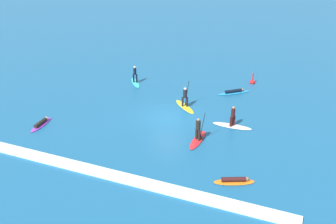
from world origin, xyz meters
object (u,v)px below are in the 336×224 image
(surfer_on_purple_board, at_px, (41,123))
(surfer_on_white_board, at_px, (232,122))
(surfer_on_blue_board, at_px, (234,92))
(surfer_on_yellow_board, at_px, (185,102))
(marker_buoy, at_px, (252,82))
(surfer_on_teal_board, at_px, (135,79))
(surfer_on_red_board, at_px, (198,135))
(surfer_on_orange_board, at_px, (234,181))

(surfer_on_purple_board, relative_size, surfer_on_white_board, 0.84)
(surfer_on_blue_board, distance_m, surfer_on_yellow_board, 5.55)
(surfer_on_blue_board, xyz_separation_m, surfer_on_white_board, (1.35, -6.40, 0.26))
(surfer_on_white_board, bearing_deg, marker_buoy, 90.46)
(surfer_on_teal_board, bearing_deg, surfer_on_white_board, -152.81)
(surfer_on_blue_board, height_order, surfer_on_yellow_board, surfer_on_yellow_board)
(surfer_on_red_board, distance_m, marker_buoy, 12.56)
(surfer_on_teal_board, xyz_separation_m, surfer_on_yellow_board, (6.36, -3.31, 0.04))
(surfer_on_yellow_board, bearing_deg, surfer_on_red_board, 161.70)
(surfer_on_purple_board, distance_m, surfer_on_yellow_board, 11.85)
(marker_buoy, bearing_deg, surfer_on_purple_board, -132.87)
(surfer_on_blue_board, distance_m, surfer_on_white_board, 6.54)
(surfer_on_blue_board, xyz_separation_m, surfer_on_red_board, (-0.48, -9.43, 0.32))
(surfer_on_teal_board, distance_m, surfer_on_red_board, 12.29)
(marker_buoy, bearing_deg, surfer_on_red_board, -97.33)
(surfer_on_purple_board, height_order, surfer_on_red_board, surfer_on_red_board)
(surfer_on_purple_board, distance_m, surfer_on_white_board, 14.95)
(surfer_on_red_board, height_order, marker_buoy, surfer_on_red_board)
(surfer_on_yellow_board, bearing_deg, surfer_on_blue_board, -83.25)
(surfer_on_teal_board, height_order, marker_buoy, surfer_on_teal_board)
(surfer_on_blue_board, height_order, surfer_on_white_board, surfer_on_white_board)
(surfer_on_purple_board, relative_size, surfer_on_orange_board, 1.00)
(surfer_on_blue_board, relative_size, surfer_on_yellow_board, 1.09)
(surfer_on_blue_board, bearing_deg, surfer_on_white_board, -117.32)
(surfer_on_white_board, relative_size, surfer_on_yellow_board, 1.16)
(surfer_on_yellow_board, xyz_separation_m, marker_buoy, (4.36, 7.52, -0.33))
(surfer_on_white_board, distance_m, surfer_on_orange_board, 7.21)
(surfer_on_orange_board, bearing_deg, surfer_on_yellow_board, 102.05)
(surfer_on_purple_board, height_order, surfer_on_white_board, surfer_on_white_board)
(surfer_on_blue_board, xyz_separation_m, surfer_on_orange_board, (3.16, -13.37, 0.00))
(surfer_on_teal_board, bearing_deg, marker_buoy, -105.93)
(surfer_on_purple_board, distance_m, surfer_on_orange_board, 15.84)
(surfer_on_yellow_board, height_order, marker_buoy, surfer_on_yellow_board)
(surfer_on_yellow_board, bearing_deg, surfer_on_orange_board, 168.24)
(surfer_on_yellow_board, distance_m, marker_buoy, 8.70)
(surfer_on_teal_board, relative_size, marker_buoy, 2.09)
(surfer_on_teal_board, height_order, surfer_on_blue_board, surfer_on_teal_board)
(surfer_on_red_board, xyz_separation_m, surfer_on_yellow_board, (-2.76, 4.93, 0.04))
(surfer_on_teal_board, relative_size, surfer_on_orange_board, 0.96)
(surfer_on_yellow_board, bearing_deg, marker_buoy, -77.64)
(surfer_on_teal_board, distance_m, surfer_on_yellow_board, 7.17)
(surfer_on_teal_board, bearing_deg, surfer_on_orange_board, -171.07)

